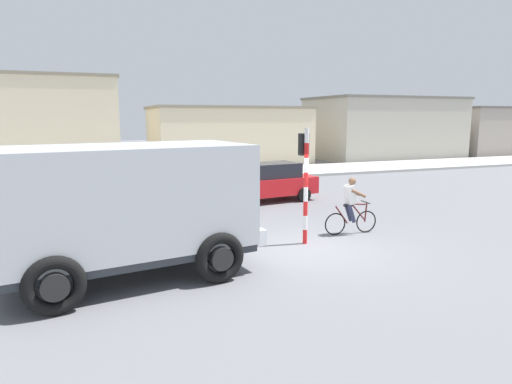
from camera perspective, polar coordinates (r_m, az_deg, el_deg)
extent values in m
plane|color=slate|center=(12.23, 7.82, -7.15)|extent=(120.00, 120.00, 0.00)
cube|color=#ADADA8|center=(26.57, -8.51, 2.06)|extent=(80.00, 5.00, 0.16)
cube|color=#B2B7BC|center=(9.97, -16.27, -0.63)|extent=(5.51, 3.24, 2.20)
cube|color=#2D3338|center=(10.24, -15.96, -7.14)|extent=(5.40, 3.18, 0.16)
cube|color=silver|center=(11.09, -2.30, -4.52)|extent=(0.59, 2.38, 0.36)
cube|color=black|center=(10.76, -3.07, 3.13)|extent=(0.43, 2.12, 0.70)
torus|color=black|center=(11.88, -9.84, -4.95)|extent=(1.12, 0.40, 1.10)
cylinder|color=black|center=(11.88, -9.84, -4.95)|extent=(0.53, 0.37, 0.50)
torus|color=black|center=(9.60, -4.58, -8.36)|extent=(1.12, 0.40, 1.10)
cylinder|color=black|center=(9.60, -4.58, -8.36)|extent=(0.53, 0.37, 0.50)
torus|color=black|center=(11.26, -25.56, -6.58)|extent=(1.12, 0.40, 1.10)
cylinder|color=black|center=(11.26, -25.56, -6.58)|extent=(0.53, 0.37, 0.50)
torus|color=black|center=(8.82, -24.28, -10.84)|extent=(1.12, 0.40, 1.10)
cylinder|color=black|center=(8.82, -24.28, -10.84)|extent=(0.53, 0.37, 0.50)
torus|color=black|center=(14.08, 13.84, -3.68)|extent=(0.68, 0.08, 0.68)
torus|color=black|center=(13.57, 10.04, -4.04)|extent=(0.68, 0.08, 0.68)
cylinder|color=#591E1E|center=(13.79, 12.70, -1.51)|extent=(0.60, 0.08, 0.09)
cylinder|color=#591E1E|center=(13.87, 12.88, -2.49)|extent=(0.51, 0.07, 0.57)
cylinder|color=#591E1E|center=(13.61, 10.83, -2.87)|extent=(0.44, 0.07, 0.57)
cylinder|color=#591E1E|center=(14.01, 13.80, -2.51)|extent=(0.10, 0.05, 0.59)
cylinder|color=black|center=(13.93, 13.76, -1.25)|extent=(0.06, 0.50, 0.03)
cube|color=black|center=(13.65, 11.62, -1.70)|extent=(0.25, 0.13, 0.06)
cube|color=white|center=(13.61, 11.85, -0.32)|extent=(0.31, 0.34, 0.59)
sphere|color=brown|center=(13.59, 12.16, 1.36)|extent=(0.22, 0.22, 0.22)
cylinder|color=#2D334C|center=(13.82, 11.67, -2.53)|extent=(0.31, 0.14, 0.57)
cylinder|color=brown|center=(13.84, 12.25, 0.04)|extent=(0.50, 0.12, 0.29)
cylinder|color=#2D334C|center=(13.65, 12.08, -2.70)|extent=(0.31, 0.14, 0.57)
cylinder|color=brown|center=(13.57, 12.92, -0.18)|extent=(0.50, 0.12, 0.29)
cylinder|color=red|center=(12.62, 6.25, -5.65)|extent=(0.12, 0.12, 0.40)
cylinder|color=white|center=(12.52, 6.28, -3.88)|extent=(0.12, 0.12, 0.40)
cylinder|color=red|center=(12.43, 6.31, -2.09)|extent=(0.12, 0.12, 0.40)
cylinder|color=white|center=(12.36, 6.35, -0.27)|extent=(0.12, 0.12, 0.40)
cylinder|color=red|center=(12.29, 6.38, 1.56)|extent=(0.12, 0.12, 0.40)
cylinder|color=white|center=(12.25, 6.42, 3.42)|extent=(0.12, 0.12, 0.40)
cylinder|color=red|center=(12.21, 6.45, 5.28)|extent=(0.12, 0.12, 0.40)
cylinder|color=white|center=(12.19, 6.49, 7.16)|extent=(0.12, 0.12, 0.40)
cube|color=black|center=(12.36, 6.08, 6.04)|extent=(0.24, 0.20, 0.60)
sphere|color=green|center=(12.47, 5.83, 6.07)|extent=(0.14, 0.14, 0.14)
cube|color=red|center=(18.72, 1.53, 0.81)|extent=(4.18, 2.19, 0.70)
cube|color=black|center=(18.70, 1.94, 2.81)|extent=(2.36, 1.71, 0.60)
cylinder|color=black|center=(17.45, -0.63, -1.00)|extent=(0.62, 0.25, 0.60)
cylinder|color=black|center=(18.95, -3.01, -0.17)|extent=(0.62, 0.25, 0.60)
cylinder|color=black|center=(18.71, 6.12, -0.33)|extent=(0.62, 0.25, 0.60)
cylinder|color=black|center=(20.12, 3.39, 0.40)|extent=(0.62, 0.25, 0.60)
cube|color=beige|center=(32.81, -27.29, 7.57)|extent=(11.29, 5.82, 5.92)
cube|color=gray|center=(32.90, -27.71, 12.89)|extent=(11.52, 5.93, 0.20)
cube|color=beige|center=(34.30, -3.62, 7.08)|extent=(11.20, 7.09, 4.05)
cube|color=gray|center=(34.27, -3.66, 10.64)|extent=(11.43, 7.24, 0.20)
cube|color=#B2AD9E|center=(40.46, 15.88, 7.73)|extent=(11.98, 7.42, 4.92)
cube|color=slate|center=(40.47, 16.04, 11.35)|extent=(12.22, 7.57, 0.20)
cube|color=#9E9389|center=(47.91, 26.32, 6.91)|extent=(7.62, 7.45, 4.20)
cube|color=#5E5852|center=(47.89, 26.51, 9.53)|extent=(7.77, 7.60, 0.20)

